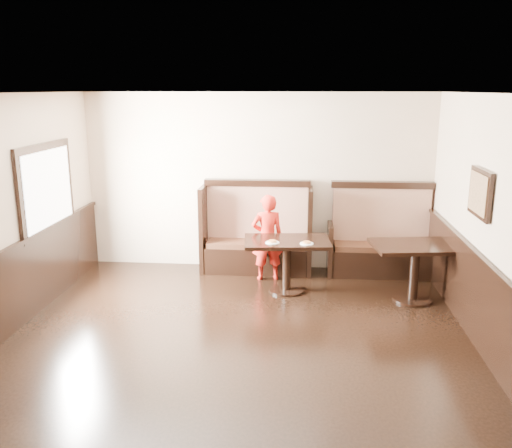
# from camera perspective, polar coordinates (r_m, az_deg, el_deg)

# --- Properties ---
(ground) EXTENTS (7.00, 7.00, 0.00)m
(ground) POSITION_cam_1_polar(r_m,az_deg,el_deg) (5.79, -2.82, -15.40)
(ground) COLOR black
(ground) RESTS_ON ground
(room_shell) EXTENTS (7.00, 7.00, 7.00)m
(room_shell) POSITION_cam_1_polar(r_m,az_deg,el_deg) (5.79, -5.48, -8.08)
(room_shell) COLOR tan
(room_shell) RESTS_ON ground
(booth_main) EXTENTS (1.75, 0.72, 1.45)m
(booth_main) POSITION_cam_1_polar(r_m,az_deg,el_deg) (8.63, 0.06, -1.52)
(booth_main) COLOR black
(booth_main) RESTS_ON ground
(booth_neighbor) EXTENTS (1.65, 0.72, 1.45)m
(booth_neighbor) POSITION_cam_1_polar(r_m,az_deg,el_deg) (8.70, 12.96, -2.07)
(booth_neighbor) COLOR black
(booth_neighbor) RESTS_ON ground
(table_main) EXTENTS (1.27, 0.87, 0.76)m
(table_main) POSITION_cam_1_polar(r_m,az_deg,el_deg) (7.72, 3.27, -2.97)
(table_main) COLOR black
(table_main) RESTS_ON ground
(table_neighbor) EXTENTS (1.25, 0.91, 0.80)m
(table_neighbor) POSITION_cam_1_polar(r_m,az_deg,el_deg) (7.68, 16.40, -3.52)
(table_neighbor) COLOR black
(table_neighbor) RESTS_ON ground
(child) EXTENTS (0.54, 0.42, 1.32)m
(child) POSITION_cam_1_polar(r_m,az_deg,el_deg) (8.17, 1.20, -1.44)
(child) COLOR red
(child) RESTS_ON ground
(pizza_plate_left) EXTENTS (0.20, 0.20, 0.04)m
(pizza_plate_left) POSITION_cam_1_polar(r_m,az_deg,el_deg) (7.52, 1.74, -1.90)
(pizza_plate_left) COLOR white
(pizza_plate_left) RESTS_ON table_main
(pizza_plate_right) EXTENTS (0.19, 0.19, 0.03)m
(pizza_plate_right) POSITION_cam_1_polar(r_m,az_deg,el_deg) (7.50, 5.36, -2.00)
(pizza_plate_right) COLOR white
(pizza_plate_right) RESTS_ON table_main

